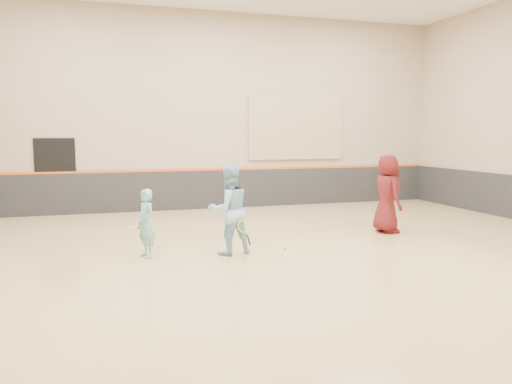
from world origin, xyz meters
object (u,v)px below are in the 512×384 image
object	(u,v)px
girl	(146,223)
instructor	(229,210)
spare_racket	(133,226)
young_man	(387,194)

from	to	relation	value
girl	instructor	bearing A→B (deg)	61.24
instructor	spare_racket	bearing A→B (deg)	-73.86
instructor	young_man	size ratio (longest dim) A/B	0.94
girl	spare_racket	world-z (taller)	girl
girl	young_man	distance (m)	5.69
girl	spare_racket	xyz separation A→B (m)	(-0.07, 3.05, -0.60)
young_man	spare_racket	bearing A→B (deg)	69.52
young_man	spare_racket	xyz separation A→B (m)	(-5.70, 2.26, -0.87)
young_man	spare_racket	size ratio (longest dim) A/B	2.73
girl	spare_racket	distance (m)	3.11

